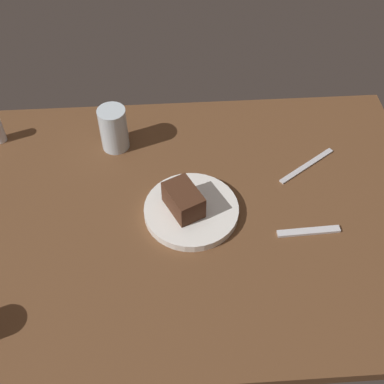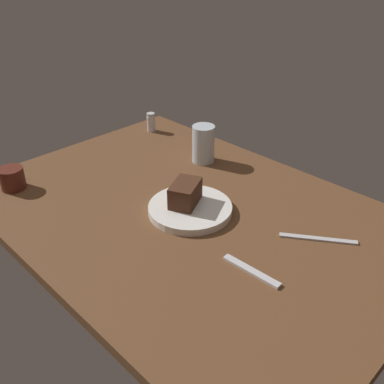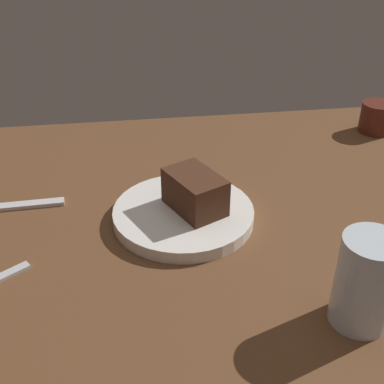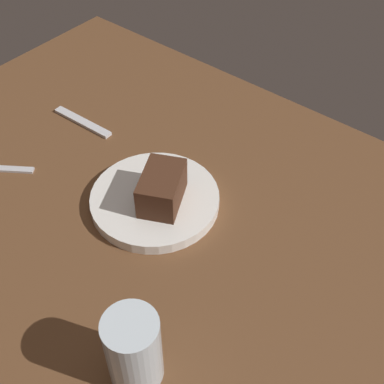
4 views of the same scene
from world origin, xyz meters
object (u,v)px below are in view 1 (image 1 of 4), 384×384
Objects in this scene: water_glass at (114,129)px; dessert_spoon at (309,231)px; chocolate_cake_slice at (183,200)px; dessert_plate at (191,210)px; butter_knife at (307,166)px.

dessert_spoon is (46.27, -32.49, -5.85)cm from water_glass.
chocolate_cake_slice is 0.81× the size of water_glass.
dessert_plate is 1.85× the size of water_glass.
dessert_plate is at bearing 161.88° from dessert_spoon.
dessert_spoon is (27.24, -7.69, -0.69)cm from dessert_plate.
dessert_spoon is (29.11, -7.67, -4.82)cm from chocolate_cake_slice.
dessert_plate is 28.31cm from dessert_spoon.
water_glass reaches higher than dessert_spoon.
chocolate_cake_slice is (-1.87, -0.02, 4.13)cm from dessert_plate.
butter_knife is at bearing 22.32° from chocolate_cake_slice.
chocolate_cake_slice reaches higher than dessert_plate.
chocolate_cake_slice is 0.67× the size of dessert_spoon.
chocolate_cake_slice is 0.53× the size of butter_knife.
water_glass is 56.84cm from dessert_spoon.
butter_knife is at bearing 23.47° from dessert_plate.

